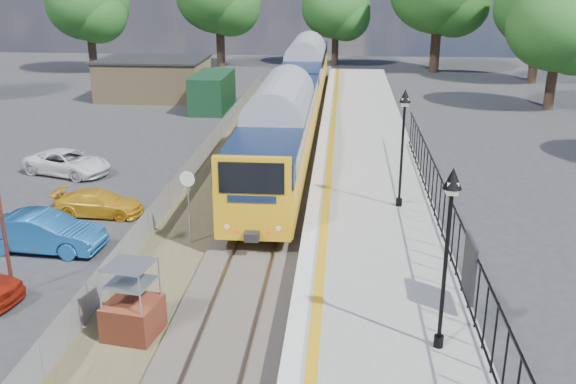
# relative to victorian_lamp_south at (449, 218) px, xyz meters

# --- Properties ---
(ground) EXTENTS (120.00, 120.00, 0.00)m
(ground) POSITION_rel_victorian_lamp_south_xyz_m (-5.50, 4.00, -4.30)
(ground) COLOR #2D2D30
(ground) RESTS_ON ground
(track_bed) EXTENTS (5.90, 80.00, 0.29)m
(track_bed) POSITION_rel_victorian_lamp_south_xyz_m (-5.97, 13.67, -4.21)
(track_bed) COLOR #473F38
(track_bed) RESTS_ON ground
(platform) EXTENTS (5.00, 70.00, 0.90)m
(platform) POSITION_rel_victorian_lamp_south_xyz_m (-1.30, 12.00, -3.85)
(platform) COLOR gray
(platform) RESTS_ON ground
(platform_edge) EXTENTS (0.90, 70.00, 0.01)m
(platform_edge) POSITION_rel_victorian_lamp_south_xyz_m (-3.36, 12.00, -3.39)
(platform_edge) COLOR silver
(platform_edge) RESTS_ON platform
(victorian_lamp_south) EXTENTS (0.44, 0.44, 4.60)m
(victorian_lamp_south) POSITION_rel_victorian_lamp_south_xyz_m (0.00, 0.00, 0.00)
(victorian_lamp_south) COLOR black
(victorian_lamp_south) RESTS_ON platform
(victorian_lamp_north) EXTENTS (0.44, 0.44, 4.60)m
(victorian_lamp_north) POSITION_rel_victorian_lamp_south_xyz_m (-0.20, 10.00, 0.00)
(victorian_lamp_north) COLOR black
(victorian_lamp_north) RESTS_ON platform
(palisade_fence) EXTENTS (0.12, 26.00, 2.00)m
(palisade_fence) POSITION_rel_victorian_lamp_south_xyz_m (1.05, 6.24, -2.46)
(palisade_fence) COLOR black
(palisade_fence) RESTS_ON platform
(wire_fence) EXTENTS (0.06, 52.00, 1.20)m
(wire_fence) POSITION_rel_victorian_lamp_south_xyz_m (-9.70, 16.00, -3.70)
(wire_fence) COLOR #999EA3
(wire_fence) RESTS_ON ground
(outbuilding) EXTENTS (10.80, 10.10, 3.12)m
(outbuilding) POSITION_rel_victorian_lamp_south_xyz_m (-16.41, 35.21, -2.78)
(outbuilding) COLOR #937B53
(outbuilding) RESTS_ON ground
(tree_line) EXTENTS (56.80, 43.80, 11.88)m
(tree_line) POSITION_rel_victorian_lamp_south_xyz_m (-4.10, 46.00, 2.31)
(tree_line) COLOR #332319
(tree_line) RESTS_ON ground
(train) EXTENTS (2.82, 40.83, 3.51)m
(train) POSITION_rel_victorian_lamp_south_xyz_m (-5.50, 26.92, -1.96)
(train) COLOR gold
(train) RESTS_ON ground
(brick_plinth) EXTENTS (1.59, 1.59, 2.22)m
(brick_plinth) POSITION_rel_victorian_lamp_south_xyz_m (-8.11, 1.26, -3.23)
(brick_plinth) COLOR brown
(brick_plinth) RESTS_ON ground
(speed_sign) EXTENTS (0.57, 0.15, 2.86)m
(speed_sign) POSITION_rel_victorian_lamp_south_xyz_m (-8.00, 7.60, -2.35)
(speed_sign) COLOR #999EA3
(speed_sign) RESTS_ON ground
(car_blue) EXTENTS (4.44, 1.83, 1.43)m
(car_blue) POSITION_rel_victorian_lamp_south_xyz_m (-13.14, 6.60, -3.58)
(car_blue) COLOR #174F8C
(car_blue) RESTS_ON ground
(car_yellow) EXTENTS (3.73, 1.66, 1.06)m
(car_yellow) POSITION_rel_victorian_lamp_south_xyz_m (-12.47, 10.26, -3.77)
(car_yellow) COLOR gold
(car_yellow) RESTS_ON ground
(car_white) EXTENTS (4.79, 3.27, 1.22)m
(car_white) POSITION_rel_victorian_lamp_south_xyz_m (-16.06, 15.61, -3.69)
(car_white) COLOR white
(car_white) RESTS_ON ground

